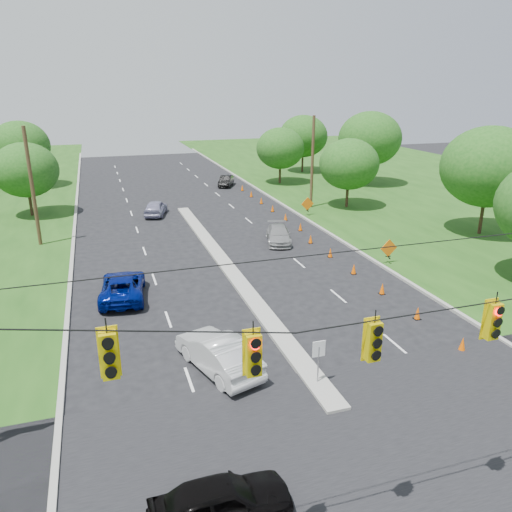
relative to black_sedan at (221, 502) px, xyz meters
name	(u,v)px	position (x,y,z in m)	size (l,w,h in m)	color
ground	(399,491)	(5.45, -0.60, -0.70)	(160.00, 160.00, 0.00)	black
cross_street	(399,491)	(5.45, -0.60, -0.70)	(160.00, 14.00, 0.02)	black
curb_left	(74,242)	(-4.65, 29.40, -0.70)	(0.25, 110.00, 0.16)	gray
curb_right	(309,222)	(15.55, 29.40, -0.70)	(0.25, 110.00, 0.16)	gray
median	(226,266)	(5.45, 20.40, -0.70)	(1.00, 34.00, 0.18)	gray
median_sign	(319,354)	(5.45, 5.40, 0.76)	(0.55, 0.06, 2.05)	gray
signal_span	(437,367)	(5.40, -1.60, 4.27)	(25.60, 0.32, 9.00)	#422D1C
utility_pole_far_left	(32,188)	(-7.05, 29.40, 3.80)	(0.28, 0.28, 9.00)	#422D1C
utility_pole_far_right	(312,163)	(17.95, 34.40, 3.80)	(0.28, 0.28, 9.00)	#422D1C
cone_1	(462,344)	(13.07, 5.90, -0.35)	(0.32, 0.32, 0.70)	#FE5C01
cone_2	(418,313)	(13.07, 9.40, -0.35)	(0.32, 0.32, 0.70)	#FE5C01
cone_3	(382,289)	(13.07, 12.90, -0.35)	(0.32, 0.32, 0.70)	#FE5C01
cone_4	(354,269)	(13.07, 16.40, -0.35)	(0.32, 0.32, 0.70)	#FE5C01
cone_5	(330,253)	(13.07, 19.90, -0.35)	(0.32, 0.32, 0.70)	#FE5C01
cone_6	(311,239)	(13.07, 23.40, -0.35)	(0.32, 0.32, 0.70)	#FE5C01
cone_7	(300,227)	(13.67, 26.90, -0.35)	(0.32, 0.32, 0.70)	#FE5C01
cone_8	(286,217)	(13.67, 30.40, -0.35)	(0.32, 0.32, 0.70)	#FE5C01
cone_9	(273,208)	(13.67, 33.90, -0.35)	(0.32, 0.32, 0.70)	#FE5C01
cone_10	(261,201)	(13.67, 37.40, -0.35)	(0.32, 0.32, 0.70)	#FE5C01
cone_11	(251,194)	(13.67, 40.90, -0.35)	(0.32, 0.32, 0.70)	#FE5C01
cone_12	(242,188)	(13.67, 44.40, -0.35)	(0.32, 0.32, 0.70)	#FE5C01
work_sign_1	(389,249)	(16.25, 17.40, 0.39)	(1.27, 0.58, 1.37)	black
work_sign_2	(307,204)	(16.25, 31.40, 0.39)	(1.27, 0.58, 1.37)	black
tree_5	(26,170)	(-8.55, 39.40, 3.64)	(5.88, 5.88, 6.86)	black
tree_6	(20,146)	(-10.55, 54.40, 4.26)	(6.72, 6.72, 7.84)	black
tree_8	(489,167)	(27.45, 21.40, 4.88)	(7.56, 7.56, 8.82)	black
tree_9	(349,164)	(21.45, 33.40, 3.64)	(5.88, 5.88, 6.86)	black
tree_10	(370,139)	(29.45, 43.40, 4.88)	(7.56, 7.56, 8.82)	black
tree_11	(303,136)	(25.45, 54.40, 4.26)	(6.72, 6.72, 7.84)	black
tree_12	(280,148)	(19.45, 47.40, 3.64)	(5.88, 5.88, 6.86)	black
black_sedan	(221,502)	(0.00, 0.00, 0.00)	(1.66, 4.12, 1.40)	black
white_sedan	(218,353)	(1.82, 7.83, 0.11)	(1.72, 4.94, 1.63)	silver
blue_pickup	(123,286)	(-1.61, 17.07, 0.02)	(2.41, 5.22, 1.45)	#010F6C
silver_car_far	(278,235)	(10.75, 24.40, -0.06)	(1.79, 4.41, 1.28)	gray
silver_car_oncoming	(156,208)	(2.65, 36.04, 0.02)	(1.70, 4.24, 1.44)	gray
dark_car_receding	(226,181)	(12.59, 47.76, -0.06)	(1.35, 3.88, 1.28)	black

